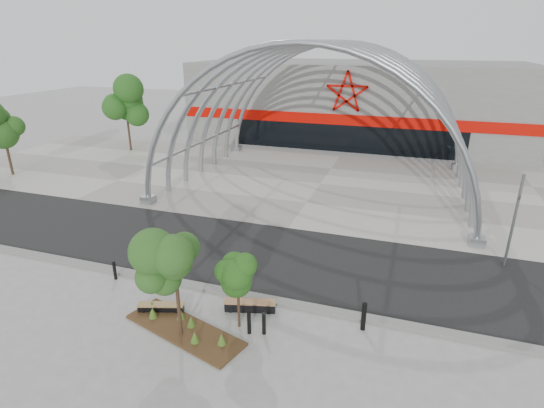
% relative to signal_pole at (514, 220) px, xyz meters
% --- Properties ---
extents(ground, '(140.00, 140.00, 0.00)m').
position_rel_signal_pole_xyz_m(ground, '(-11.04, -6.11, -2.40)').
color(ground, gray).
rests_on(ground, ground).
extents(road, '(140.00, 7.00, 0.02)m').
position_rel_signal_pole_xyz_m(road, '(-11.04, -2.61, -2.39)').
color(road, black).
rests_on(road, ground).
extents(forecourt, '(60.00, 17.00, 0.04)m').
position_rel_signal_pole_xyz_m(forecourt, '(-11.04, 9.39, -2.38)').
color(forecourt, gray).
rests_on(forecourt, ground).
extents(kerb, '(60.00, 0.50, 0.12)m').
position_rel_signal_pole_xyz_m(kerb, '(-11.04, -6.36, -2.34)').
color(kerb, slate).
rests_on(kerb, ground).
extents(arena_building, '(34.00, 15.24, 8.00)m').
position_rel_signal_pole_xyz_m(arena_building, '(-11.04, 27.34, 1.59)').
color(arena_building, slate).
rests_on(arena_building, ground).
extents(vault_canopy, '(20.80, 15.80, 20.36)m').
position_rel_signal_pole_xyz_m(vault_canopy, '(-11.04, 9.39, -2.38)').
color(vault_canopy, '#909499').
rests_on(vault_canopy, ground).
extents(planting_bed, '(5.11, 2.85, 0.52)m').
position_rel_signal_pole_xyz_m(planting_bed, '(-12.17, -9.17, -2.28)').
color(planting_bed, '#3C2C18').
rests_on(planting_bed, ground).
extents(signal_pole, '(0.25, 0.65, 4.59)m').
position_rel_signal_pole_xyz_m(signal_pole, '(0.00, 0.00, 0.00)').
color(signal_pole, slate).
rests_on(signal_pole, ground).
extents(street_tree_0, '(1.81, 1.81, 4.12)m').
position_rel_signal_pole_xyz_m(street_tree_0, '(-12.09, -9.47, 0.56)').
color(street_tree_0, '#321E12').
rests_on(street_tree_0, ground).
extents(street_tree_1, '(1.29, 1.29, 3.06)m').
position_rel_signal_pole_xyz_m(street_tree_1, '(-10.28, -8.30, -0.20)').
color(street_tree_1, '#311F16').
rests_on(street_tree_1, ground).
extents(bench_0, '(1.86, 0.93, 0.38)m').
position_rel_signal_pole_xyz_m(bench_0, '(-13.56, -8.45, -2.21)').
color(bench_0, black).
rests_on(bench_0, ground).
extents(bench_1, '(2.11, 0.96, 0.43)m').
position_rel_signal_pole_xyz_m(bench_1, '(-10.26, -7.23, -2.19)').
color(bench_1, black).
rests_on(bench_1, ground).
extents(bollard_0, '(0.14, 0.14, 0.90)m').
position_rel_signal_pole_xyz_m(bollard_0, '(-16.89, -6.93, -1.95)').
color(bollard_0, black).
rests_on(bollard_0, ground).
extents(bollard_1, '(0.14, 0.14, 0.89)m').
position_rel_signal_pole_xyz_m(bollard_1, '(-14.31, -6.34, -1.95)').
color(bollard_1, black).
rests_on(bollard_1, ground).
extents(bollard_2, '(0.14, 0.14, 0.90)m').
position_rel_signal_pole_xyz_m(bollard_2, '(-9.77, -8.56, -1.95)').
color(bollard_2, black).
rests_on(bollard_2, ground).
extents(bollard_3, '(0.14, 0.14, 0.89)m').
position_rel_signal_pole_xyz_m(bollard_3, '(-9.25, -8.42, -1.95)').
color(bollard_3, black).
rests_on(bollard_3, ground).
extents(bollard_4, '(0.18, 0.18, 1.13)m').
position_rel_signal_pole_xyz_m(bollard_4, '(-5.83, -7.01, -1.83)').
color(bollard_4, black).
rests_on(bollard_4, ground).
extents(bg_tree_0, '(3.00, 3.00, 6.45)m').
position_rel_signal_pole_xyz_m(bg_tree_0, '(-31.04, 13.89, 2.24)').
color(bg_tree_0, black).
rests_on(bg_tree_0, ground).
extents(bg_tree_2, '(2.55, 2.55, 5.38)m').
position_rel_signal_pole_xyz_m(bg_tree_2, '(-35.04, 3.89, 1.46)').
color(bg_tree_2, black).
rests_on(bg_tree_2, ground).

